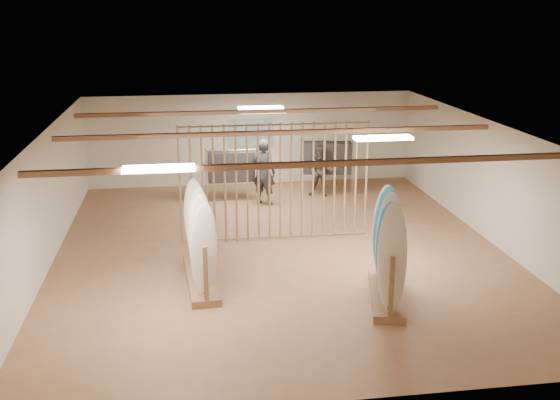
{
  "coord_description": "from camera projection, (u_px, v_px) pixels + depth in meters",
  "views": [
    {
      "loc": [
        -2.07,
        -13.81,
        5.34
      ],
      "look_at": [
        0.0,
        0.0,
        1.2
      ],
      "focal_mm": 42.0,
      "sensor_mm": 36.0,
      "label": 1
    }
  ],
  "objects": [
    {
      "name": "ceiling_slats",
      "position": [
        280.0,
        133.0,
        14.14
      ],
      "size": [
        9.5,
        6.12,
        0.1
      ],
      "primitive_type": "cube",
      "color": "#976744",
      "rests_on": "ground"
    },
    {
      "name": "wall_front",
      "position": [
        346.0,
        311.0,
        8.82
      ],
      "size": [
        12.0,
        0.0,
        12.0
      ],
      "primitive_type": "plane",
      "rotation": [
        -1.57,
        0.0,
        0.0
      ],
      "color": "silver",
      "rests_on": "ground"
    },
    {
      "name": "shopper_a",
      "position": [
        264.0,
        167.0,
        18.15
      ],
      "size": [
        0.92,
        0.85,
        2.1
      ],
      "primitive_type": "imported",
      "rotation": [
        0.0,
        0.0,
        2.58
      ],
      "color": "#2B2D34",
      "rests_on": "floor"
    },
    {
      "name": "wall_back",
      "position": [
        251.0,
        139.0,
        20.2
      ],
      "size": [
        12.0,
        0.0,
        12.0
      ],
      "primitive_type": "plane",
      "rotation": [
        1.57,
        0.0,
        0.0
      ],
      "color": "silver",
      "rests_on": "ground"
    },
    {
      "name": "wall_left",
      "position": [
        46.0,
        201.0,
        13.8
      ],
      "size": [
        0.0,
        12.0,
        12.0
      ],
      "primitive_type": "plane",
      "rotation": [
        1.57,
        0.0,
        1.57
      ],
      "color": "silver",
      "rests_on": "ground"
    },
    {
      "name": "shopper_b",
      "position": [
        321.0,
        168.0,
        18.94
      ],
      "size": [
        1.0,
        0.9,
        1.7
      ],
      "primitive_type": "imported",
      "rotation": [
        0.0,
        0.0,
        -0.38
      ],
      "color": "#3B342D",
      "rests_on": "floor"
    },
    {
      "name": "rack_right",
      "position": [
        387.0,
        264.0,
        12.25
      ],
      "size": [
        1.08,
        2.27,
        2.09
      ],
      "rotation": [
        0.0,
        0.0,
        -0.24
      ],
      "color": "#976744",
      "rests_on": "floor"
    },
    {
      "name": "clothing_rack_a",
      "position": [
        231.0,
        167.0,
        18.52
      ],
      "size": [
        1.41,
        0.37,
        1.51
      ],
      "rotation": [
        0.0,
        0.0,
        0.01
      ],
      "color": "silver",
      "rests_on": "floor"
    },
    {
      "name": "poster",
      "position": [
        251.0,
        133.0,
        20.12
      ],
      "size": [
        1.4,
        0.03,
        0.9
      ],
      "primitive_type": "cube",
      "color": "teal",
      "rests_on": "ground"
    },
    {
      "name": "light_panels",
      "position": [
        280.0,
        132.0,
        14.13
      ],
      "size": [
        1.2,
        0.35,
        0.06
      ],
      "primitive_type": "cube",
      "color": "white",
      "rests_on": "ground"
    },
    {
      "name": "ceiling",
      "position": [
        280.0,
        129.0,
        14.11
      ],
      "size": [
        12.0,
        12.0,
        0.0
      ],
      "primitive_type": "plane",
      "rotation": [
        3.14,
        0.0,
        0.0
      ],
      "color": "gray",
      "rests_on": "ground"
    },
    {
      "name": "floor",
      "position": [
        280.0,
        250.0,
        14.91
      ],
      "size": [
        12.0,
        12.0,
        0.0
      ],
      "primitive_type": "plane",
      "color": "#9B6C4B",
      "rests_on": "ground"
    },
    {
      "name": "rack_left",
      "position": [
        200.0,
        250.0,
        13.0
      ],
      "size": [
        0.68,
        2.5,
        2.0
      ],
      "rotation": [
        0.0,
        0.0,
        0.05
      ],
      "color": "#976744",
      "rests_on": "floor"
    },
    {
      "name": "wall_right",
      "position": [
        492.0,
        183.0,
        15.22
      ],
      "size": [
        0.0,
        12.0,
        12.0
      ],
      "primitive_type": "plane",
      "rotation": [
        1.57,
        0.0,
        -1.57
      ],
      "color": "silver",
      "rests_on": "ground"
    },
    {
      "name": "bamboo_partition",
      "position": [
        275.0,
        182.0,
        15.27
      ],
      "size": [
        4.45,
        0.05,
        2.78
      ],
      "color": "#A17C4E",
      "rests_on": "ground"
    },
    {
      "name": "clothing_rack_b",
      "position": [
        327.0,
        158.0,
        19.23
      ],
      "size": [
        1.51,
        0.6,
        1.64
      ],
      "rotation": [
        0.0,
        0.0,
        -0.15
      ],
      "color": "silver",
      "rests_on": "floor"
    }
  ]
}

